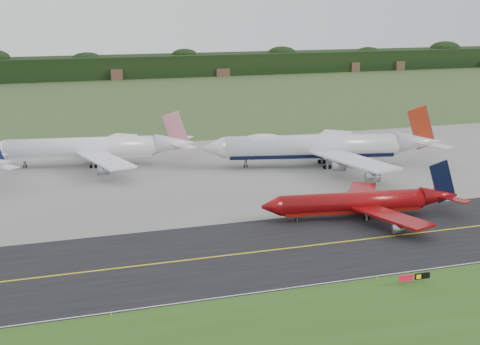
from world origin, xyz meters
name	(u,v)px	position (x,y,z in m)	size (l,w,h in m)	color
ground	(297,239)	(0.00, 0.00, 0.00)	(600.00, 600.00, 0.00)	#384D24
grass_verge	(399,326)	(0.00, -35.00, 0.01)	(400.00, 30.00, 0.01)	#315A1A
taxiway	(306,246)	(0.00, -4.00, 0.01)	(400.00, 32.00, 0.02)	black
apron	(219,172)	(0.00, 51.00, 0.01)	(400.00, 78.00, 0.01)	gray
taxiway_centreline	(306,246)	(0.00, -4.00, 0.03)	(400.00, 0.40, 0.00)	yellow
taxiway_edge_line	(346,280)	(0.00, -19.50, 0.03)	(400.00, 0.25, 0.00)	silver
horizon_treeline	(109,68)	(0.00, 273.76, 5.47)	(700.00, 25.00, 12.00)	black
jet_ba_747	(320,146)	(26.37, 48.78, 5.33)	(61.90, 50.49, 15.66)	silver
jet_red_737	(363,202)	(17.07, 7.75, 3.03)	(40.56, 32.82, 10.95)	maroon
jet_star_tail	(92,148)	(-29.38, 67.50, 4.64)	(52.72, 43.63, 13.92)	white
taxiway_sign	(414,277)	(9.06, -24.00, 1.20)	(5.12, 0.40, 1.71)	slate
edge_marker_left	(111,314)	(-35.83, -20.50, 0.25)	(0.16, 0.16, 0.50)	yellow
edge_marker_center	(377,278)	(4.77, -20.50, 0.25)	(0.16, 0.16, 0.50)	yellow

